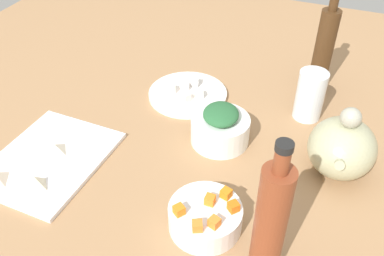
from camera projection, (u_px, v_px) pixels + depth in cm
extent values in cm
cube|color=#A0774F|center=(192.00, 149.00, 99.89)|extent=(190.00, 190.00, 3.00)
cube|color=white|center=(50.00, 159.00, 94.32)|extent=(29.11, 23.73, 1.00)
cylinder|color=white|center=(188.00, 94.00, 114.21)|extent=(21.23, 21.23, 1.20)
cylinder|color=white|center=(220.00, 130.00, 98.00)|extent=(13.67, 13.67, 6.48)
cylinder|color=white|center=(205.00, 217.00, 79.04)|extent=(13.94, 13.94, 5.03)
ellipsoid|color=#AEAE86|center=(342.00, 148.00, 88.60)|extent=(15.29, 14.15, 12.58)
sphere|color=#A5A492|center=(351.00, 118.00, 83.56)|extent=(4.28, 4.28, 4.28)
cylinder|color=#AEAE86|center=(340.00, 162.00, 82.92)|extent=(5.38, 2.00, 3.93)
cylinder|color=brown|center=(270.00, 225.00, 66.07)|extent=(5.20, 5.20, 23.64)
cylinder|color=brown|center=(282.00, 161.00, 57.35)|extent=(2.34, 2.34, 4.09)
cylinder|color=black|center=(285.00, 147.00, 55.68)|extent=(2.60, 2.60, 1.20)
cylinder|color=#442A15|center=(323.00, 52.00, 110.26)|extent=(4.91, 4.91, 22.84)
cylinder|color=#442A15|center=(334.00, 4.00, 101.99)|extent=(2.21, 2.21, 3.44)
cylinder|color=white|center=(310.00, 95.00, 103.55)|extent=(7.00, 7.00, 12.79)
cube|color=orange|center=(179.00, 210.00, 76.00)|extent=(2.51, 2.51, 1.80)
cube|color=orange|center=(226.00, 193.00, 79.11)|extent=(2.23, 2.23, 1.80)
cube|color=orange|center=(210.00, 200.00, 77.89)|extent=(1.82, 1.82, 1.80)
cube|color=orange|center=(214.00, 222.00, 73.84)|extent=(2.30, 2.30, 1.80)
cube|color=orange|center=(233.00, 207.00, 76.62)|extent=(2.54, 2.54, 1.80)
cube|color=orange|center=(197.00, 226.00, 73.25)|extent=(2.41, 2.41, 1.80)
ellipsoid|color=#296136|center=(221.00, 114.00, 95.08)|extent=(11.23, 10.22, 2.81)
cube|color=silver|center=(184.00, 86.00, 114.22)|extent=(3.10, 3.10, 2.20)
cube|color=white|center=(186.00, 97.00, 110.05)|extent=(2.96, 2.96, 2.20)
cube|color=white|center=(171.00, 89.00, 113.22)|extent=(2.85, 2.85, 2.20)
cube|color=white|center=(199.00, 94.00, 111.20)|extent=(3.08, 3.08, 2.20)
cube|color=white|center=(195.00, 82.00, 115.81)|extent=(2.71, 2.71, 2.20)
pyramid|color=beige|center=(35.00, 181.00, 86.28)|extent=(4.11, 4.55, 2.94)
pyramid|color=beige|center=(55.00, 148.00, 95.00)|extent=(4.85, 4.99, 2.05)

